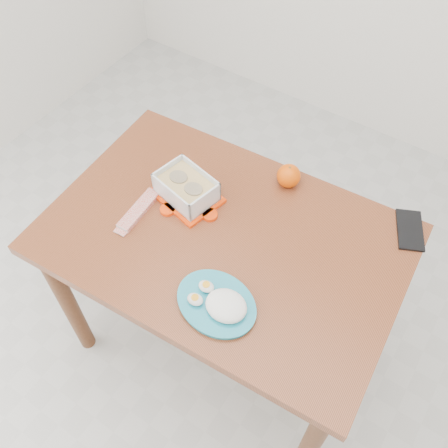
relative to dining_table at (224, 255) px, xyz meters
The scene contains 7 objects.
ground 0.66m from the dining_table, 71.44° to the right, with size 3.50×3.50×0.00m, color #B7B7B2.
dining_table is the anchor object (origin of this frame).
food_container 0.25m from the dining_table, 161.48° to the left, with size 0.24×0.20×0.09m.
orange_fruit 0.34m from the dining_table, 78.78° to the left, with size 0.08×0.08×0.08m, color #FF5A05.
rice_plate 0.28m from the dining_table, 59.37° to the right, with size 0.27×0.27×0.07m.
candy_bar 0.31m from the dining_table, 165.88° to the right, with size 0.18×0.04×0.02m, color red.
smartphone 0.59m from the dining_table, 35.45° to the left, with size 0.08×0.16×0.01m, color black.
Camera 1 is at (0.44, -0.58, 2.00)m, focal length 40.00 mm.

